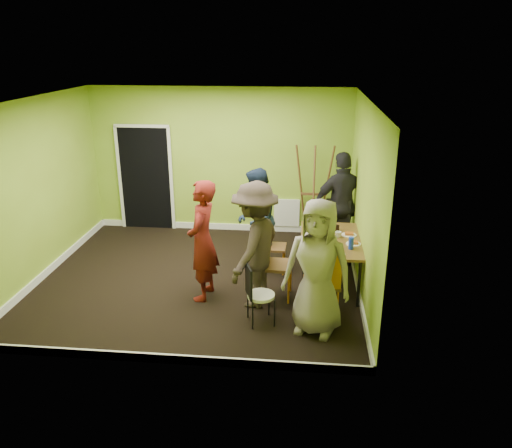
{
  "coord_description": "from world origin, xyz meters",
  "views": [
    {
      "loc": [
        1.62,
        -7.07,
        3.58
      ],
      "look_at": [
        0.91,
        0.0,
        0.96
      ],
      "focal_mm": 35.0,
      "sensor_mm": 36.0,
      "label": 1
    }
  ],
  "objects": [
    {
      "name": "chair_left_near",
      "position": [
        1.17,
        -0.46,
        0.62
      ],
      "size": [
        0.48,
        0.47,
        1.1
      ],
      "rotation": [
        0.0,
        0.0,
        -1.62
      ],
      "color": "orange",
      "rests_on": "ground"
    },
    {
      "name": "chair_left_far",
      "position": [
        1.1,
        0.42,
        0.51
      ],
      "size": [
        0.39,
        0.38,
        0.9
      ],
      "rotation": [
        0.0,
        0.0,
        -1.6
      ],
      "color": "orange",
      "rests_on": "ground"
    },
    {
      "name": "cup_b",
      "position": [
        2.17,
        0.13,
        0.79
      ],
      "size": [
        0.1,
        0.1,
        0.09
      ],
      "primitive_type": "imported",
      "color": "white",
      "rests_on": "dining_table"
    },
    {
      "name": "chair_bentwood",
      "position": [
        1.04,
        -1.23,
        0.47
      ],
      "size": [
        0.42,
        0.42,
        0.85
      ],
      "rotation": [
        0.0,
        0.0,
        -1.24
      ],
      "color": "black",
      "rests_on": "ground"
    },
    {
      "name": "person_back_end",
      "position": [
        2.28,
        1.21,
        0.92
      ],
      "size": [
        1.16,
        0.74,
        1.85
      ],
      "primitive_type": "imported",
      "rotation": [
        0.0,
        0.0,
        3.43
      ],
      "color": "black",
      "rests_on": "ground"
    },
    {
      "name": "dining_table",
      "position": [
        2.05,
        0.04,
        0.7
      ],
      "size": [
        0.9,
        1.5,
        0.75
      ],
      "color": "black",
      "rests_on": "ground"
    },
    {
      "name": "glass_mid",
      "position": [
        1.96,
        0.27,
        0.79
      ],
      "size": [
        0.06,
        0.06,
        0.09
      ],
      "primitive_type": "cylinder",
      "color": "black",
      "rests_on": "dining_table"
    },
    {
      "name": "person_standing",
      "position": [
        0.2,
        -0.57,
        0.89
      ],
      "size": [
        0.49,
        0.69,
        1.79
      ],
      "primitive_type": "imported",
      "rotation": [
        0.0,
        0.0,
        -1.67
      ],
      "color": "#601510",
      "rests_on": "ground"
    },
    {
      "name": "person_left_far",
      "position": [
        0.85,
        0.58,
        0.84
      ],
      "size": [
        0.64,
        0.82,
        1.67
      ],
      "primitive_type": "imported",
      "rotation": [
        0.0,
        0.0,
        -1.58
      ],
      "color": "#162237",
      "rests_on": "ground"
    },
    {
      "name": "plate_far_back",
      "position": [
        2.05,
        0.56,
        0.76
      ],
      "size": [
        0.22,
        0.22,
        0.01
      ],
      "primitive_type": "cylinder",
      "color": "white",
      "rests_on": "dining_table"
    },
    {
      "name": "plate_far_front",
      "position": [
        2.12,
        -0.55,
        0.76
      ],
      "size": [
        0.22,
        0.22,
        0.01
      ],
      "primitive_type": "cylinder",
      "color": "white",
      "rests_on": "dining_table"
    },
    {
      "name": "plate_wall_back",
      "position": [
        2.34,
        0.21,
        0.76
      ],
      "size": [
        0.23,
        0.23,
        0.01
      ],
      "primitive_type": "cylinder",
      "color": "white",
      "rests_on": "dining_table"
    },
    {
      "name": "plate_near_right",
      "position": [
        1.72,
        -0.29,
        0.76
      ],
      "size": [
        0.23,
        0.23,
        0.01
      ],
      "primitive_type": "cylinder",
      "color": "white",
      "rests_on": "dining_table"
    },
    {
      "name": "blue_bottle",
      "position": [
        2.32,
        -0.32,
        0.84
      ],
      "size": [
        0.07,
        0.07,
        0.18
      ],
      "primitive_type": "cylinder",
      "color": "#1734B0",
      "rests_on": "dining_table"
    },
    {
      "name": "thermos",
      "position": [
        2.02,
        0.03,
        0.86
      ],
      "size": [
        0.07,
        0.07,
        0.22
      ],
      "primitive_type": "cylinder",
      "color": "white",
      "rests_on": "dining_table"
    },
    {
      "name": "chair_back_end",
      "position": [
        2.21,
        1.09,
        0.73
      ],
      "size": [
        0.48,
        0.55,
        1.04
      ],
      "rotation": [
        0.0,
        0.0,
        3.02
      ],
      "color": "orange",
      "rests_on": "ground"
    },
    {
      "name": "cup_a",
      "position": [
        1.9,
        -0.09,
        0.8
      ],
      "size": [
        0.12,
        0.12,
        0.09
      ],
      "primitive_type": "imported",
      "color": "white",
      "rests_on": "dining_table"
    },
    {
      "name": "plate_near_left",
      "position": [
        1.76,
        0.46,
        0.76
      ],
      "size": [
        0.26,
        0.26,
        0.01
      ],
      "primitive_type": "cylinder",
      "color": "white",
      "rests_on": "dining_table"
    },
    {
      "name": "plate_wall_front",
      "position": [
        2.38,
        -0.14,
        0.76
      ],
      "size": [
        0.22,
        0.22,
        0.01
      ],
      "primitive_type": "cylinder",
      "color": "white",
      "rests_on": "dining_table"
    },
    {
      "name": "person_left_near",
      "position": [
        0.97,
        -0.7,
        0.91
      ],
      "size": [
        1.01,
        1.33,
        1.82
      ],
      "primitive_type": "imported",
      "rotation": [
        0.0,
        0.0,
        -1.89
      ],
      "color": "#302620",
      "rests_on": "ground"
    },
    {
      "name": "ground",
      "position": [
        0.0,
        0.0,
        0.0
      ],
      "size": [
        5.0,
        5.0,
        0.0
      ],
      "primitive_type": "plane",
      "color": "black",
      "rests_on": "ground"
    },
    {
      "name": "room_walls",
      "position": [
        -0.02,
        0.04,
        0.99
      ],
      "size": [
        5.04,
        4.54,
        2.82
      ],
      "color": "#84A32A",
      "rests_on": "ground"
    },
    {
      "name": "easel",
      "position": [
        1.8,
        2.02,
        0.9
      ],
      "size": [
        0.73,
        0.68,
        1.82
      ],
      "color": "brown",
      "rests_on": "ground"
    },
    {
      "name": "glass_front",
      "position": [
        2.11,
        -0.4,
        0.8
      ],
      "size": [
        0.06,
        0.06,
        0.1
      ],
      "primitive_type": "cylinder",
      "color": "black",
      "rests_on": "dining_table"
    },
    {
      "name": "orange_bottle",
      "position": [
        2.06,
        0.19,
        0.79
      ],
      "size": [
        0.04,
        0.04,
        0.08
      ],
      "primitive_type": "cylinder",
      "color": "orange",
      "rests_on": "dining_table"
    },
    {
      "name": "person_front_end",
      "position": [
        1.82,
        -1.33,
        0.9
      ],
      "size": [
        1.0,
        0.8,
        1.8
      ],
      "primitive_type": "imported",
      "rotation": [
        0.0,
        0.0,
        -0.28
      ],
      "color": "gray",
      "rests_on": "ground"
    },
    {
      "name": "chair_front_end",
      "position": [
        1.91,
        -1.06,
        0.61
      ],
      "size": [
        0.5,
        0.51,
        1.09
      ],
      "rotation": [
        0.0,
        0.0,
        0.13
      ],
      "color": "orange",
      "rests_on": "ground"
    },
    {
      "name": "glass_back",
      "position": [
        2.16,
        0.39,
        0.8
      ],
      "size": [
        0.07,
        0.07,
        0.09
      ],
      "primitive_type": "cylinder",
      "color": "black",
      "rests_on": "dining_table"
    }
  ]
}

